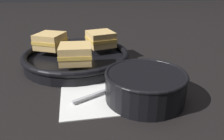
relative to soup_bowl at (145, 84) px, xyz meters
The scene contains 8 objects.
ground_plane 0.07m from the soup_bowl, 135.50° to the left, with size 4.00×4.00×0.00m, color black.
napkin 0.08m from the soup_bowl, 144.44° to the left, with size 0.26×0.22×0.00m.
soup_bowl is the anchor object (origin of this frame).
spoon 0.08m from the soup_bowl, 134.85° to the left, with size 0.16×0.10×0.01m.
skillet 0.27m from the soup_bowl, 124.49° to the left, with size 0.31×0.31×0.04m.
sandwich_near_left 0.35m from the soup_bowl, 131.21° to the left, with size 0.10×0.11×0.05m.
sandwich_near_right 0.20m from the soup_bowl, 138.55° to the left, with size 0.08×0.08×0.05m.
sandwich_far_left 0.28m from the soup_bowl, 105.81° to the left, with size 0.10×0.10×0.05m.
Camera 1 is at (-0.07, -0.45, 0.25)m, focal length 35.00 mm.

